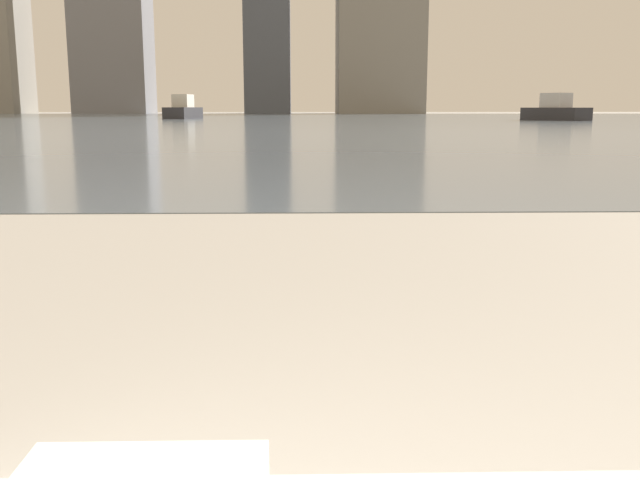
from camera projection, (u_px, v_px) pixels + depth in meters
name	position (u px, v px, depth m)	size (l,w,h in m)	color
harbor_water	(301.00, 119.00, 60.96)	(180.00, 110.00, 0.01)	slate
harbor_boat_0	(183.00, 110.00, 63.87)	(2.80, 5.93, 2.14)	#2D2D33
harbor_boat_3	(555.00, 111.00, 55.51)	(4.28, 5.86, 2.10)	#2D2D33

